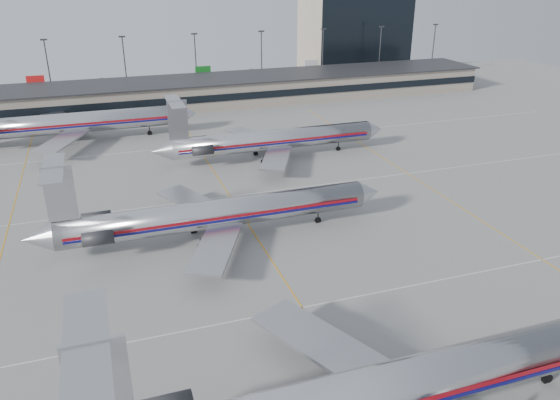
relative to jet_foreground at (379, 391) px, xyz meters
name	(u,v)px	position (x,y,z in m)	size (l,w,h in m)	color
ground	(344,372)	(0.45, 6.40, -3.73)	(260.00, 260.00, 0.00)	gray
apron_markings	(302,307)	(0.45, 16.40, -3.72)	(160.00, 0.15, 0.02)	silver
terminal	(171,94)	(0.45, 104.37, -0.57)	(162.00, 17.00, 6.25)	gray
light_mast_row	(161,61)	(0.45, 118.40, 4.85)	(163.60, 0.40, 15.28)	#38383D
distant_building	(353,30)	(62.45, 134.40, 8.77)	(30.00, 20.00, 25.00)	tan
jet_foreground	(379,391)	(0.00, 0.00, 0.00)	(49.15, 28.94, 12.86)	silver
jet_second_row	(211,214)	(-4.89, 34.02, -0.34)	(44.68, 26.31, 11.70)	silver
jet_third_row	(270,140)	(11.35, 61.04, -0.36)	(42.52, 26.15, 11.63)	silver
jet_back_row	(69,123)	(-21.96, 82.42, 0.03)	(47.40, 29.16, 12.96)	silver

